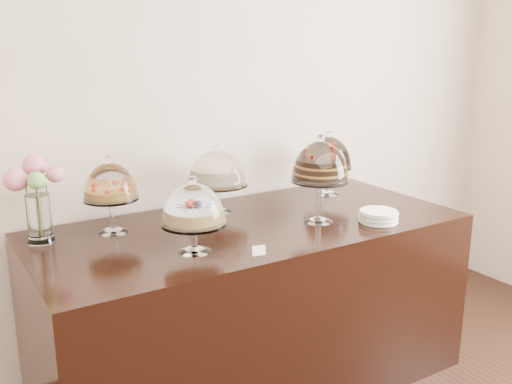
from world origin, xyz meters
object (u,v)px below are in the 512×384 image
cake_stand_dark_choco (328,155)px  flower_vase (35,194)px  cake_stand_sugar_sponge (193,208)px  cake_stand_fruit_tart (110,185)px  plate_stack (378,216)px  cake_stand_choco_layer (320,165)px  display_counter (251,304)px  cake_stand_cheesecake (218,171)px

cake_stand_dark_choco → flower_vase: 1.68m
cake_stand_sugar_sponge → cake_stand_fruit_tart: (-0.22, 0.45, 0.03)m
cake_stand_dark_choco → plate_stack: 0.64m
cake_stand_sugar_sponge → plate_stack: (0.99, -0.12, -0.17)m
cake_stand_choco_layer → flower_vase: size_ratio=1.14×
cake_stand_sugar_sponge → cake_stand_choco_layer: 0.75m
display_counter → cake_stand_sugar_sponge: 0.80m
cake_stand_dark_choco → cake_stand_fruit_tart: bearing=-179.2°
cake_stand_dark_choco → cake_stand_fruit_tart: (-1.35, -0.02, -0.00)m
cake_stand_cheesecake → plate_stack: cake_stand_cheesecake is taller
cake_stand_fruit_tart → flower_vase: size_ratio=0.95×
cake_stand_fruit_tart → flower_vase: (-0.34, 0.05, -0.01)m
flower_vase → plate_stack: flower_vase is taller
display_counter → cake_stand_choco_layer: 0.83m
cake_stand_sugar_sponge → cake_stand_fruit_tart: 0.51m
display_counter → cake_stand_sugar_sponge: cake_stand_sugar_sponge is taller
display_counter → cake_stand_cheesecake: 0.74m
cake_stand_cheesecake → flower_vase: (-0.94, 0.00, -0.00)m
flower_vase → plate_stack: size_ratio=2.04×
cake_stand_cheesecake → plate_stack: size_ratio=1.91×
cake_stand_cheesecake → cake_stand_choco_layer: bearing=-51.2°
cake_stand_choco_layer → cake_stand_fruit_tart: cake_stand_choco_layer is taller
cake_stand_cheesecake → cake_stand_dark_choco: size_ratio=0.96×
cake_stand_fruit_tart → plate_stack: bearing=-25.1°
cake_stand_cheesecake → cake_stand_fruit_tart: 0.61m
display_counter → cake_stand_dark_choco: bearing=20.6°
display_counter → cake_stand_dark_choco: 1.02m
cake_stand_sugar_sponge → cake_stand_dark_choco: size_ratio=0.89×
cake_stand_choco_layer → flower_vase: (-1.30, 0.44, -0.07)m
cake_stand_cheesecake → flower_vase: size_ratio=0.93×
cake_stand_cheesecake → plate_stack: 0.89m
cake_stand_sugar_sponge → cake_stand_dark_choco: (1.13, 0.47, 0.04)m
display_counter → flower_vase: bearing=163.2°
cake_stand_sugar_sponge → cake_stand_cheesecake: 0.63m
cake_stand_sugar_sponge → cake_stand_dark_choco: cake_stand_dark_choco is taller
display_counter → flower_vase: flower_vase is taller
cake_stand_fruit_tart → display_counter: bearing=-21.1°
display_counter → cake_stand_dark_choco: cake_stand_dark_choco is taller
cake_stand_dark_choco → flower_vase: (-1.68, 0.03, -0.01)m
display_counter → cake_stand_fruit_tart: bearing=158.9°
cake_stand_choco_layer → plate_stack: cake_stand_choco_layer is taller
cake_stand_fruit_tart → plate_stack: cake_stand_fruit_tart is taller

